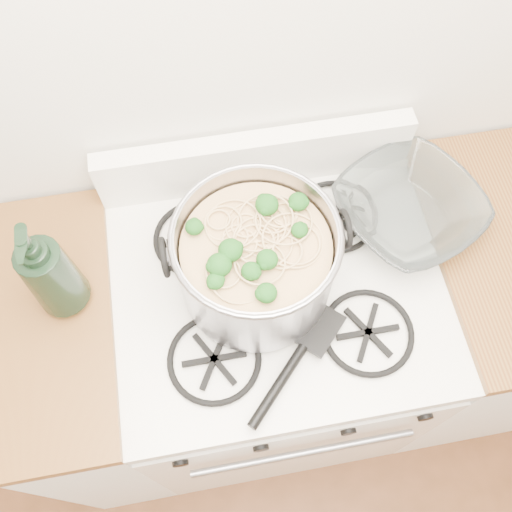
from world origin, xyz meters
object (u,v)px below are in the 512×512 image
object	(u,v)px
spatula	(317,326)
glass_bowl	(406,214)
bottle	(47,270)
stock_pot	(256,262)
gas_range	(273,348)

from	to	relation	value
spatula	glass_bowl	bearing A→B (deg)	84.49
spatula	bottle	bearing A→B (deg)	-154.05
stock_pot	glass_bowl	bearing A→B (deg)	15.36
gas_range	spatula	xyz separation A→B (m)	(0.06, -0.12, 0.50)
glass_bowl	bottle	bearing A→B (deg)	-175.27
bottle	gas_range	bearing A→B (deg)	-6.24
spatula	bottle	world-z (taller)	bottle
gas_range	spatula	distance (m)	0.52
glass_bowl	bottle	distance (m)	0.81
gas_range	stock_pot	xyz separation A→B (m)	(-0.05, 0.01, 0.59)
gas_range	bottle	world-z (taller)	bottle
spatula	glass_bowl	world-z (taller)	glass_bowl
stock_pot	gas_range	bearing A→B (deg)	-11.56
stock_pot	bottle	world-z (taller)	bottle
stock_pot	bottle	xyz separation A→B (m)	(-0.42, 0.04, 0.04)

